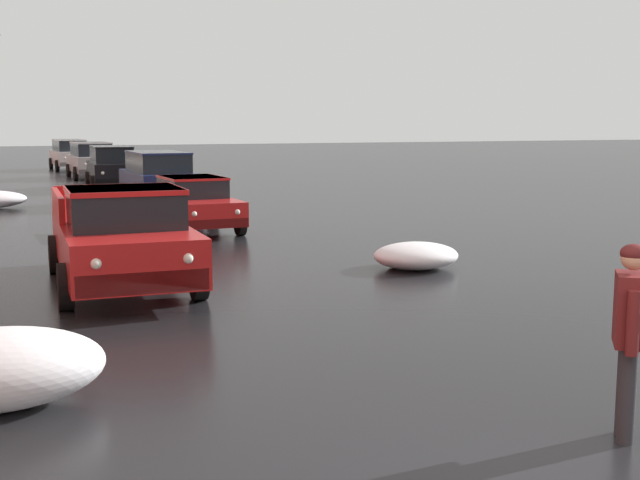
% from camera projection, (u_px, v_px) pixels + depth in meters
% --- Properties ---
extents(snow_bank_along_left_kerb, '(1.69, 1.44, 0.51)m').
position_uv_depth(snow_bank_along_left_kerb, '(415.00, 256.00, 15.61)').
color(snow_bank_along_left_kerb, white).
rests_on(snow_bank_along_left_kerb, ground).
extents(pickup_truck_red_approaching_near_lane, '(2.42, 5.50, 1.76)m').
position_uv_depth(pickup_truck_red_approaching_near_lane, '(121.00, 236.00, 13.78)').
color(pickup_truck_red_approaching_near_lane, red).
rests_on(pickup_truck_red_approaching_near_lane, ground).
extents(sedan_red_parked_kerbside_close, '(1.90, 3.93, 1.42)m').
position_uv_depth(sedan_red_parked_kerbside_close, '(194.00, 203.00, 20.89)').
color(sedan_red_parked_kerbside_close, red).
rests_on(sedan_red_parked_kerbside_close, ground).
extents(suv_darkblue_parked_kerbside_mid, '(2.14, 4.61, 1.82)m').
position_uv_depth(suv_darkblue_parked_kerbside_mid, '(158.00, 176.00, 27.71)').
color(suv_darkblue_parked_kerbside_mid, navy).
rests_on(suv_darkblue_parked_kerbside_mid, ground).
extents(suv_black_parked_far_down_block, '(2.18, 4.65, 1.82)m').
position_uv_depth(suv_black_parked_far_down_block, '(112.00, 166.00, 34.30)').
color(suv_black_parked_far_down_block, black).
rests_on(suv_black_parked_far_down_block, ground).
extents(suv_silver_queued_behind_truck, '(2.18, 4.64, 1.82)m').
position_uv_depth(suv_silver_queued_behind_truck, '(91.00, 159.00, 41.05)').
color(suv_silver_queued_behind_truck, '#B7B7BC').
rests_on(suv_silver_queued_behind_truck, ground).
extents(suv_white_at_far_intersection, '(2.11, 4.85, 1.82)m').
position_uv_depth(suv_white_at_far_intersection, '(69.00, 153.00, 48.04)').
color(suv_white_at_far_intersection, silver).
rests_on(suv_white_at_far_intersection, ground).
extents(pedestrian_with_coffee, '(0.48, 0.58, 1.76)m').
position_uv_depth(pedestrian_with_coffee, '(630.00, 326.00, 7.08)').
color(pedestrian_with_coffee, '#2D2D33').
rests_on(pedestrian_with_coffee, ground).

